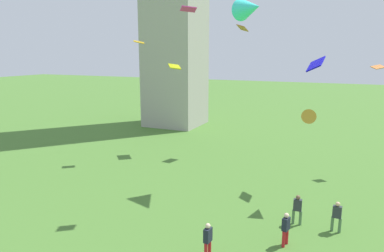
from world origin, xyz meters
TOP-DOWN VIEW (x-y plane):
  - person_0 at (9.82, 17.93)m, footprint 0.52×0.29m
  - person_1 at (7.58, 15.48)m, footprint 0.36×0.52m
  - person_3 at (4.49, 12.91)m, footprint 0.30×0.54m
  - person_4 at (7.81, 17.93)m, footprint 0.53×0.29m
  - kite_flying_0 at (11.80, 29.57)m, footprint 1.08×1.03m
  - kite_flying_1 at (-5.07, 28.58)m, footprint 1.70×1.83m
  - kite_flying_3 at (7.69, 24.60)m, footprint 1.13×1.74m
  - kite_flying_4 at (-6.85, 25.41)m, footprint 1.08×1.06m
  - kite_flying_5 at (1.17, 18.07)m, footprint 1.04×0.96m
  - kite_flying_7 at (7.71, 20.98)m, footprint 1.19×1.60m
  - kite_flying_8 at (0.66, 31.02)m, footprint 0.90×1.27m
  - kite_flying_9 at (3.44, 22.88)m, footprint 2.57×2.50m

SIDE VIEW (x-z plane):
  - person_0 at x=9.82m, z-range 0.11..1.81m
  - person_1 at x=7.58m, z-range 0.11..1.83m
  - person_4 at x=7.81m, z-range 0.11..1.83m
  - person_3 at x=4.49m, z-range 0.12..1.85m
  - kite_flying_7 at x=7.71m, z-range 4.87..6.09m
  - kite_flying_1 at x=-5.07m, z-range 7.85..8.40m
  - kite_flying_0 at x=11.80m, z-range 8.11..8.49m
  - kite_flying_3 at x=7.69m, z-range 8.05..9.15m
  - kite_flying_4 at x=-6.85m, z-range 10.09..10.44m
  - kite_flying_8 at x=0.66m, z-range 11.25..11.89m
  - kite_flying_5 at x=1.17m, z-range 11.60..11.92m
  - kite_flying_9 at x=3.44m, z-range 11.48..12.99m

